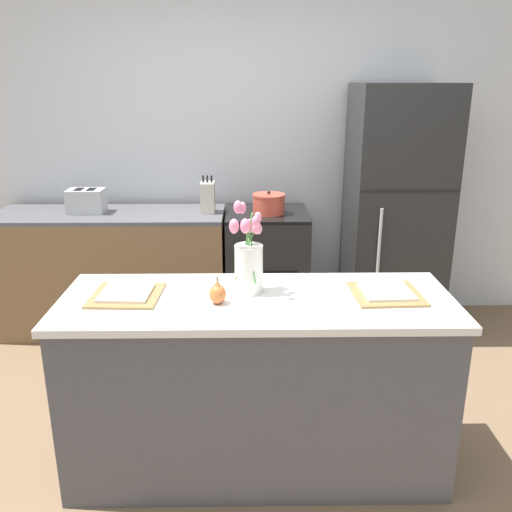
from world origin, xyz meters
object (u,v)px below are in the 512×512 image
(stove_range, at_px, (267,270))
(toaster, at_px, (86,201))
(plate_setting_left, at_px, (126,294))
(plate_setting_right, at_px, (386,293))
(refrigerator, at_px, (395,212))
(flower_vase, at_px, (249,260))
(cooking_pot, at_px, (269,204))
(knife_block, at_px, (208,197))
(pear_figurine, at_px, (218,293))

(stove_range, relative_size, toaster, 3.26)
(plate_setting_left, relative_size, plate_setting_right, 1.00)
(refrigerator, bearing_deg, flower_vase, -125.54)
(cooking_pot, bearing_deg, refrigerator, 3.05)
(flower_vase, distance_m, toaster, 1.93)
(toaster, xyz_separation_m, cooking_pot, (1.33, -0.06, -0.01))
(cooking_pot, bearing_deg, flower_vase, -95.77)
(stove_range, xyz_separation_m, plate_setting_left, (-0.70, -1.57, 0.44))
(toaster, relative_size, knife_block, 1.04)
(plate_setting_left, height_order, cooking_pot, cooking_pot)
(refrigerator, relative_size, knife_block, 6.74)
(toaster, height_order, knife_block, knife_block)
(flower_vase, bearing_deg, pear_figurine, -134.96)
(plate_setting_left, bearing_deg, cooking_pot, 64.99)
(toaster, height_order, cooking_pot, toaster)
(plate_setting_left, relative_size, toaster, 1.15)
(stove_range, distance_m, knife_block, 0.71)
(toaster, bearing_deg, knife_block, -0.50)
(stove_range, xyz_separation_m, pear_figurine, (-0.27, -1.66, 0.48))
(knife_block, bearing_deg, plate_setting_right, -59.38)
(pear_figurine, distance_m, cooking_pot, 1.64)
(plate_setting_left, height_order, knife_block, knife_block)
(refrigerator, distance_m, flower_vase, 1.88)
(flower_vase, bearing_deg, toaster, 127.71)
(pear_figurine, xyz_separation_m, knife_block, (-0.16, 1.66, 0.08))
(pear_figurine, bearing_deg, refrigerator, 53.58)
(toaster, bearing_deg, plate_setting_right, -40.99)
(stove_range, distance_m, plate_setting_right, 1.71)
(cooking_pot, bearing_deg, toaster, 177.54)
(cooking_pot, relative_size, knife_block, 0.88)
(pear_figurine, xyz_separation_m, plate_setting_right, (0.77, 0.09, -0.04))
(pear_figurine, height_order, knife_block, knife_block)
(cooking_pot, bearing_deg, stove_range, 103.21)
(pear_figurine, distance_m, knife_block, 1.67)
(toaster, bearing_deg, refrigerator, -0.18)
(refrigerator, height_order, plate_setting_right, refrigerator)
(toaster, bearing_deg, cooking_pot, -2.46)
(refrigerator, height_order, knife_block, refrigerator)
(plate_setting_right, height_order, cooking_pot, cooking_pot)
(refrigerator, bearing_deg, plate_setting_right, -105.99)
(plate_setting_right, height_order, toaster, toaster)
(plate_setting_right, bearing_deg, pear_figurine, -173.61)
(refrigerator, xyz_separation_m, plate_setting_right, (-0.45, -1.57, -0.01))
(pear_figurine, xyz_separation_m, toaster, (-1.04, 1.67, 0.06))
(plate_setting_right, relative_size, toaster, 1.15)
(stove_range, height_order, plate_setting_right, plate_setting_right)
(plate_setting_right, bearing_deg, flower_vase, 175.39)
(stove_range, relative_size, plate_setting_left, 2.82)
(flower_vase, distance_m, cooking_pot, 1.48)
(plate_setting_left, bearing_deg, stove_range, 66.03)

